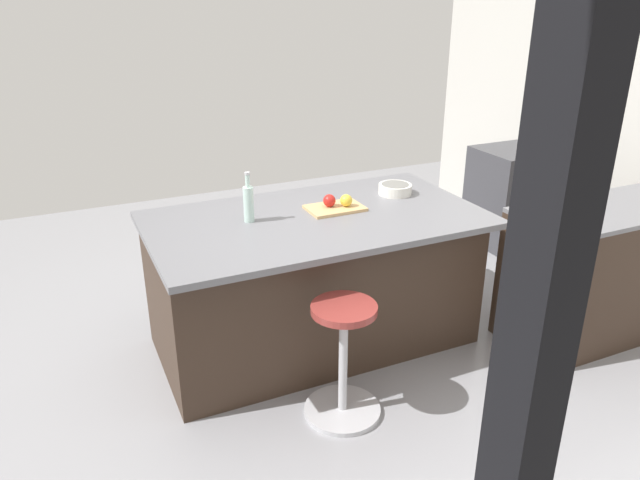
{
  "coord_description": "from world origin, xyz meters",
  "views": [
    {
      "loc": [
        1.29,
        2.99,
        2.25
      ],
      "look_at": [
        -0.18,
        -0.19,
        0.79
      ],
      "focal_mm": 33.94,
      "sensor_mm": 36.0,
      "label": 1
    }
  ],
  "objects_px": {
    "apple_red": "(329,201)",
    "fruit_bowl": "(395,189)",
    "cutting_board": "(335,208)",
    "stool_by_window": "(343,364)",
    "kitchen_island": "(314,279)",
    "apple_yellow": "(346,200)",
    "water_bottle": "(249,202)",
    "oven_range": "(509,197)"
  },
  "relations": [
    {
      "from": "kitchen_island",
      "to": "apple_yellow",
      "type": "bearing_deg",
      "value": -179.97
    },
    {
      "from": "kitchen_island",
      "to": "fruit_bowl",
      "type": "height_order",
      "value": "fruit_bowl"
    },
    {
      "from": "kitchen_island",
      "to": "apple_yellow",
      "type": "distance_m",
      "value": 0.57
    },
    {
      "from": "oven_range",
      "to": "cutting_board",
      "type": "relative_size",
      "value": 2.49
    },
    {
      "from": "kitchen_island",
      "to": "water_bottle",
      "type": "xyz_separation_m",
      "value": [
        0.41,
        -0.05,
        0.58
      ]
    },
    {
      "from": "kitchen_island",
      "to": "cutting_board",
      "type": "relative_size",
      "value": 5.81
    },
    {
      "from": "kitchen_island",
      "to": "apple_red",
      "type": "bearing_deg",
      "value": -162.56
    },
    {
      "from": "kitchen_island",
      "to": "cutting_board",
      "type": "xyz_separation_m",
      "value": [
        -0.16,
        -0.02,
        0.47
      ]
    },
    {
      "from": "water_bottle",
      "to": "cutting_board",
      "type": "bearing_deg",
      "value": 177.11
    },
    {
      "from": "stool_by_window",
      "to": "oven_range",
      "type": "bearing_deg",
      "value": -147.58
    },
    {
      "from": "water_bottle",
      "to": "fruit_bowl",
      "type": "bearing_deg",
      "value": -175.61
    },
    {
      "from": "apple_red",
      "to": "apple_yellow",
      "type": "bearing_deg",
      "value": 158.02
    },
    {
      "from": "oven_range",
      "to": "kitchen_island",
      "type": "height_order",
      "value": "kitchen_island"
    },
    {
      "from": "apple_yellow",
      "to": "water_bottle",
      "type": "height_order",
      "value": "water_bottle"
    },
    {
      "from": "water_bottle",
      "to": "fruit_bowl",
      "type": "xyz_separation_m",
      "value": [
        -1.09,
        -0.08,
        -0.08
      ]
    },
    {
      "from": "oven_range",
      "to": "fruit_bowl",
      "type": "distance_m",
      "value": 1.92
    },
    {
      "from": "stool_by_window",
      "to": "cutting_board",
      "type": "xyz_separation_m",
      "value": [
        -0.33,
        -0.79,
        0.61
      ]
    },
    {
      "from": "kitchen_island",
      "to": "apple_red",
      "type": "xyz_separation_m",
      "value": [
        -0.13,
        -0.04,
        0.52
      ]
    },
    {
      "from": "apple_yellow",
      "to": "oven_range",
      "type": "bearing_deg",
      "value": -158.37
    },
    {
      "from": "stool_by_window",
      "to": "apple_red",
      "type": "xyz_separation_m",
      "value": [
        -0.3,
        -0.81,
        0.66
      ]
    },
    {
      "from": "kitchen_island",
      "to": "water_bottle",
      "type": "height_order",
      "value": "water_bottle"
    },
    {
      "from": "cutting_board",
      "to": "water_bottle",
      "type": "bearing_deg",
      "value": -2.89
    },
    {
      "from": "kitchen_island",
      "to": "apple_yellow",
      "type": "relative_size",
      "value": 26.35
    },
    {
      "from": "stool_by_window",
      "to": "water_bottle",
      "type": "height_order",
      "value": "water_bottle"
    },
    {
      "from": "apple_red",
      "to": "water_bottle",
      "type": "height_order",
      "value": "water_bottle"
    },
    {
      "from": "stool_by_window",
      "to": "fruit_bowl",
      "type": "distance_m",
      "value": 1.39
    },
    {
      "from": "stool_by_window",
      "to": "apple_yellow",
      "type": "bearing_deg",
      "value": -117.46
    },
    {
      "from": "stool_by_window",
      "to": "apple_yellow",
      "type": "xyz_separation_m",
      "value": [
        -0.4,
        -0.77,
        0.66
      ]
    },
    {
      "from": "apple_red",
      "to": "apple_yellow",
      "type": "xyz_separation_m",
      "value": [
        -0.1,
        0.04,
        -0.0
      ]
    },
    {
      "from": "oven_range",
      "to": "cutting_board",
      "type": "xyz_separation_m",
      "value": [
        2.22,
        0.83,
        0.49
      ]
    },
    {
      "from": "oven_range",
      "to": "apple_red",
      "type": "height_order",
      "value": "apple_red"
    },
    {
      "from": "oven_range",
      "to": "water_bottle",
      "type": "distance_m",
      "value": 2.96
    },
    {
      "from": "kitchen_island",
      "to": "stool_by_window",
      "type": "distance_m",
      "value": 0.8
    },
    {
      "from": "oven_range",
      "to": "fruit_bowl",
      "type": "relative_size",
      "value": 3.91
    },
    {
      "from": "oven_range",
      "to": "kitchen_island",
      "type": "distance_m",
      "value": 2.53
    },
    {
      "from": "apple_yellow",
      "to": "water_bottle",
      "type": "relative_size",
      "value": 0.25
    },
    {
      "from": "cutting_board",
      "to": "apple_yellow",
      "type": "distance_m",
      "value": 0.09
    },
    {
      "from": "cutting_board",
      "to": "fruit_bowl",
      "type": "xyz_separation_m",
      "value": [
        -0.52,
        -0.11,
        0.03
      ]
    },
    {
      "from": "cutting_board",
      "to": "apple_red",
      "type": "bearing_deg",
      "value": -29.39
    },
    {
      "from": "kitchen_island",
      "to": "apple_red",
      "type": "relative_size",
      "value": 25.81
    },
    {
      "from": "apple_yellow",
      "to": "water_bottle",
      "type": "distance_m",
      "value": 0.64
    },
    {
      "from": "apple_red",
      "to": "fruit_bowl",
      "type": "distance_m",
      "value": 0.56
    }
  ]
}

